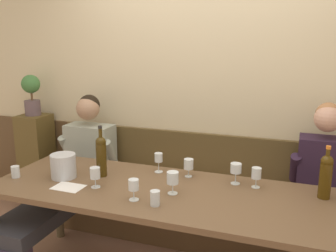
{
  "coord_description": "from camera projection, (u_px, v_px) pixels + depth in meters",
  "views": [
    {
      "loc": [
        0.76,
        -2.09,
        1.76
      ],
      "look_at": [
        -0.14,
        0.44,
        1.12
      ],
      "focal_mm": 39.67,
      "sensor_mm": 36.0,
      "label": 1
    }
  ],
  "objects": [
    {
      "name": "wine_bottle_green_tall",
      "position": [
        101.0,
        155.0,
        2.73
      ],
      "size": [
        0.08,
        0.08,
        0.38
      ],
      "color": "#3D2C0B",
      "rests_on": "dining_table"
    },
    {
      "name": "potted_plant",
      "position": [
        31.0,
        93.0,
        3.63
      ],
      "size": [
        0.18,
        0.18,
        0.4
      ],
      "color": "#5E4A4F",
      "rests_on": "corner_pedestal"
    },
    {
      "name": "person_left_seat",
      "position": [
        69.0,
        176.0,
        3.18
      ],
      "size": [
        0.54,
        1.32,
        1.26
      ],
      "color": "#372B3C",
      "rests_on": "ground"
    },
    {
      "name": "ice_bucket",
      "position": [
        63.0,
        166.0,
        2.72
      ],
      "size": [
        0.18,
        0.18,
        0.18
      ],
      "primitive_type": "cylinder",
      "color": "#B9BCC1",
      "rests_on": "dining_table"
    },
    {
      "name": "wine_glass_mid_left",
      "position": [
        95.0,
        174.0,
        2.53
      ],
      "size": [
        0.07,
        0.07,
        0.14
      ],
      "color": "silver",
      "rests_on": "dining_table"
    },
    {
      "name": "water_tumbler_left",
      "position": [
        155.0,
        198.0,
        2.27
      ],
      "size": [
        0.06,
        0.06,
        0.09
      ],
      "primitive_type": "cylinder",
      "color": "silver",
      "rests_on": "dining_table"
    },
    {
      "name": "wine_glass_right_end",
      "position": [
        189.0,
        165.0,
        2.73
      ],
      "size": [
        0.07,
        0.07,
        0.14
      ],
      "color": "silver",
      "rests_on": "dining_table"
    },
    {
      "name": "wall_bench",
      "position": [
        198.0,
        211.0,
        3.26
      ],
      "size": [
        2.83,
        0.42,
        0.94
      ],
      "color": "brown",
      "rests_on": "ground"
    },
    {
      "name": "wine_glass_center_rear",
      "position": [
        173.0,
        178.0,
        2.43
      ],
      "size": [
        0.08,
        0.08,
        0.15
      ],
      "color": "silver",
      "rests_on": "dining_table"
    },
    {
      "name": "water_tumbler_right",
      "position": [
        15.0,
        172.0,
        2.73
      ],
      "size": [
        0.06,
        0.06,
        0.09
      ],
      "primitive_type": "cylinder",
      "color": "silver",
      "rests_on": "dining_table"
    },
    {
      "name": "wine_bottle_amber_mid",
      "position": [
        326.0,
        175.0,
        2.35
      ],
      "size": [
        0.08,
        0.08,
        0.35
      ],
      "color": "#432E0A",
      "rests_on": "dining_table"
    },
    {
      "name": "wine_glass_left_end",
      "position": [
        134.0,
        186.0,
        2.33
      ],
      "size": [
        0.07,
        0.07,
        0.14
      ],
      "color": "silver",
      "rests_on": "dining_table"
    },
    {
      "name": "wine_glass_near_bucket",
      "position": [
        256.0,
        174.0,
        2.53
      ],
      "size": [
        0.07,
        0.07,
        0.14
      ],
      "color": "silver",
      "rests_on": "dining_table"
    },
    {
      "name": "person_center_left_seat",
      "position": [
        323.0,
        208.0,
        2.53
      ],
      "size": [
        0.47,
        1.31,
        1.3
      ],
      "color": "#2F3133",
      "rests_on": "ground"
    },
    {
      "name": "wine_glass_mid_right",
      "position": [
        159.0,
        159.0,
        2.82
      ],
      "size": [
        0.06,
        0.06,
        0.15
      ],
      "color": "silver",
      "rests_on": "dining_table"
    },
    {
      "name": "tasting_sheet_left_guest",
      "position": [
        68.0,
        187.0,
        2.55
      ],
      "size": [
        0.21,
        0.15,
        0.0
      ],
      "primitive_type": "cube",
      "rotation": [
        0.0,
        0.0,
        -0.02
      ],
      "color": "white",
      "rests_on": "dining_table"
    },
    {
      "name": "room_wall_back",
      "position": [
        208.0,
        80.0,
        3.25
      ],
      "size": [
        6.8,
        0.08,
        2.8
      ],
      "primitive_type": "cube",
      "color": "beige",
      "rests_on": "ground"
    },
    {
      "name": "dining_table",
      "position": [
        172.0,
        201.0,
        2.51
      ],
      "size": [
        2.53,
        0.86,
        0.76
      ],
      "color": "brown",
      "rests_on": "ground"
    },
    {
      "name": "wine_glass_center_front",
      "position": [
        236.0,
        169.0,
        2.59
      ],
      "size": [
        0.08,
        0.08,
        0.15
      ],
      "color": "silver",
      "rests_on": "dining_table"
    },
    {
      "name": "wood_wainscot_panel",
      "position": [
        204.0,
        183.0,
        3.41
      ],
      "size": [
        6.8,
        0.03,
        0.93
      ],
      "primitive_type": "cube",
      "color": "brown",
      "rests_on": "ground"
    },
    {
      "name": "corner_pedestal",
      "position": [
        37.0,
        164.0,
        3.8
      ],
      "size": [
        0.28,
        0.28,
        1.02
      ],
      "primitive_type": "cube",
      "color": "brown",
      "rests_on": "ground"
    }
  ]
}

